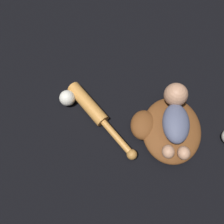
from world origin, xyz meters
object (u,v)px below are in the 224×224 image
at_px(baby_figure, 176,115).
at_px(baseball_bat, 94,112).
at_px(baseball_glove, 167,129).
at_px(baseball, 67,98).

xyz_separation_m(baby_figure, baseball_bat, (0.09, 0.34, -0.08)).
bearing_deg(baseball_glove, baby_figure, -42.62).
relative_size(baseball_glove, baseball_bat, 0.93).
relative_size(baby_figure, baseball, 4.34).
height_order(baseball_glove, baseball, baseball).
distance_m(baby_figure, baseball_bat, 0.36).
bearing_deg(baseball_glove, baseball_bat, 68.43).
xyz_separation_m(baseball_bat, baseball, (0.08, 0.12, 0.01)).
relative_size(baseball_glove, baby_figure, 1.14).
relative_size(baseball_glove, baseball, 4.94).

